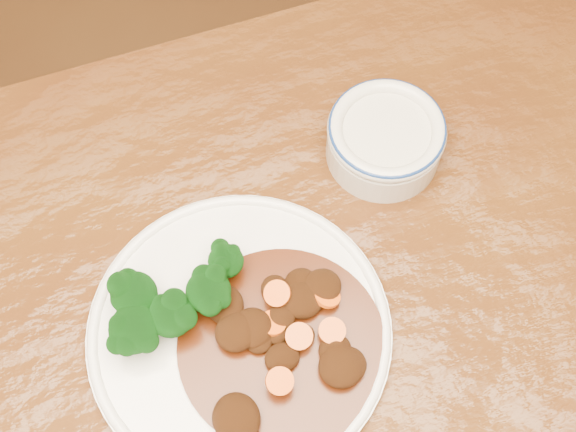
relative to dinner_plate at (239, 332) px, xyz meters
name	(u,v)px	position (x,y,z in m)	size (l,w,h in m)	color
dinner_plate	(239,332)	(0.00, 0.00, 0.00)	(0.29, 0.29, 0.02)	white
broccoli_florets	(167,303)	(-0.06, 0.04, 0.03)	(0.14, 0.08, 0.05)	olive
mince_stew	(283,340)	(0.04, -0.03, 0.01)	(0.20, 0.20, 0.03)	#411707
dip_bowl	(385,138)	(0.21, 0.14, 0.02)	(0.12, 0.12, 0.06)	beige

